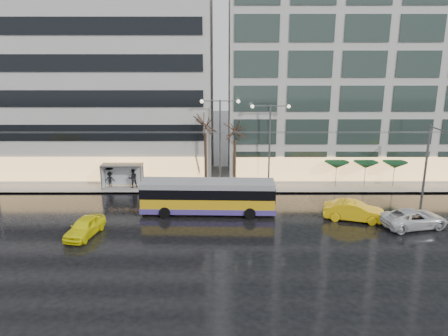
{
  "coord_description": "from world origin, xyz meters",
  "views": [
    {
      "loc": [
        2.31,
        -32.37,
        13.96
      ],
      "look_at": [
        2.38,
        5.0,
        3.77
      ],
      "focal_mm": 35.0,
      "sensor_mm": 36.0,
      "label": 1
    }
  ],
  "objects_px": {
    "taxi_a": "(85,227)",
    "trolleybus": "(208,198)",
    "bus_shelter": "(119,171)",
    "street_lamp_near": "(220,132)"
  },
  "relations": [
    {
      "from": "trolleybus",
      "to": "bus_shelter",
      "type": "xyz_separation_m",
      "value": [
        -9.36,
        7.03,
        0.51
      ]
    },
    {
      "from": "trolleybus",
      "to": "taxi_a",
      "type": "bearing_deg",
      "value": -152.95
    },
    {
      "from": "trolleybus",
      "to": "street_lamp_near",
      "type": "bearing_deg",
      "value": 81.85
    },
    {
      "from": "trolleybus",
      "to": "bus_shelter",
      "type": "distance_m",
      "value": 11.72
    },
    {
      "from": "bus_shelter",
      "to": "taxi_a",
      "type": "distance_m",
      "value": 11.87
    },
    {
      "from": "taxi_a",
      "to": "trolleybus",
      "type": "bearing_deg",
      "value": 39.74
    },
    {
      "from": "trolleybus",
      "to": "street_lamp_near",
      "type": "distance_m",
      "value": 8.52
    },
    {
      "from": "trolleybus",
      "to": "taxi_a",
      "type": "relative_size",
      "value": 2.73
    },
    {
      "from": "street_lamp_near",
      "to": "taxi_a",
      "type": "xyz_separation_m",
      "value": [
        -10.38,
        -11.92,
        -5.26
      ]
    },
    {
      "from": "bus_shelter",
      "to": "taxi_a",
      "type": "xyz_separation_m",
      "value": [
        0.01,
        -11.81,
        -1.23
      ]
    }
  ]
}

